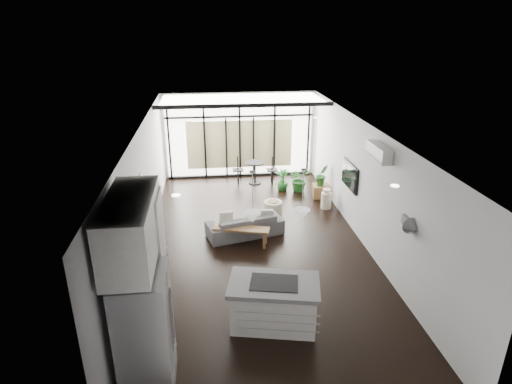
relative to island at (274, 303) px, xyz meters
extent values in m
cube|color=black|center=(0.05, 2.77, -0.42)|extent=(5.00, 10.00, 0.00)
cube|color=white|center=(0.05, 2.77, 2.38)|extent=(5.00, 10.00, 0.00)
cube|color=#BDBCBF|center=(-2.45, 2.77, 0.98)|extent=(0.02, 10.00, 2.80)
cube|color=#BDBCBF|center=(2.55, 2.77, 0.98)|extent=(0.02, 10.00, 2.80)
cube|color=#BDBCBF|center=(0.05, 7.77, 0.98)|extent=(5.00, 0.02, 2.80)
cube|color=#BDBCBF|center=(0.05, -2.23, 0.98)|extent=(5.00, 0.02, 2.80)
cube|color=black|center=(0.05, 7.65, 0.98)|extent=(5.00, 0.20, 2.80)
cube|color=white|center=(0.05, 6.77, 2.35)|extent=(4.70, 1.90, 0.06)
cube|color=beige|center=(0.05, 7.72, 0.68)|extent=(3.50, 0.02, 1.60)
cube|color=white|center=(0.00, 0.00, 0.00)|extent=(1.68, 1.21, 0.83)
cube|color=black|center=(0.00, 0.00, 0.42)|extent=(0.89, 0.69, 0.01)
cube|color=#98989D|center=(-1.98, -1.08, 0.50)|extent=(0.71, 0.89, 1.84)
cube|color=white|center=(-2.07, -0.28, 0.90)|extent=(0.68, 0.71, 2.63)
cube|color=white|center=(-2.07, -0.73, 1.93)|extent=(0.62, 1.75, 0.86)
cone|color=white|center=(-0.35, 0.12, 1.60)|extent=(0.26, 0.26, 0.18)
cone|color=white|center=(0.45, 0.12, 1.60)|extent=(0.26, 0.26, 0.18)
imported|color=#4B4B4E|center=(-0.19, 3.38, -0.05)|extent=(1.93, 1.00, 0.72)
cube|color=brown|center=(-0.31, 2.92, -0.20)|extent=(1.37, 0.68, 0.43)
cylinder|color=beige|center=(0.67, 4.43, -0.22)|extent=(0.62, 0.62, 0.40)
cube|color=brown|center=(2.30, 5.56, -0.23)|extent=(0.54, 0.54, 0.37)
imported|color=#216022|center=(1.76, 6.12, -0.12)|extent=(0.91, 0.95, 0.59)
imported|color=#216022|center=(1.25, 6.21, -0.23)|extent=(0.69, 0.77, 0.38)
imported|color=#216022|center=(2.30, 5.56, 0.10)|extent=(0.49, 0.71, 0.29)
cylinder|color=silver|center=(2.23, 4.72, -0.13)|extent=(0.31, 0.31, 0.58)
cube|color=black|center=(0.47, 6.94, -0.07)|extent=(1.51, 0.76, 0.69)
cube|color=black|center=(2.51, 3.77, 0.88)|extent=(0.05, 1.10, 0.65)
cube|color=silver|center=(2.43, 1.97, 2.03)|extent=(0.22, 0.90, 0.30)
cube|color=black|center=(-2.42, 2.27, 1.13)|extent=(0.04, 0.70, 0.90)
camera|label=1|loc=(-1.01, -6.00, 4.51)|focal=30.00mm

